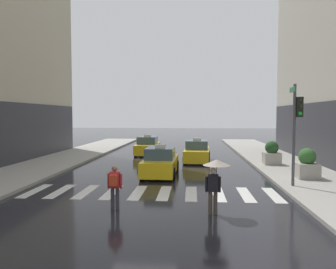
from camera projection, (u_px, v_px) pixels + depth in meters
name	position (u px, v px, depth m)	size (l,w,h in m)	color
ground_plane	(141.00, 213.00, 11.67)	(160.00, 160.00, 0.00)	black
crosswalk_markings	(151.00, 193.00, 14.65)	(11.30, 2.80, 0.01)	silver
traffic_light_pole	(296.00, 120.00, 15.27)	(0.44, 0.84, 4.80)	#47474C
taxi_lead	(161.00, 163.00, 19.07)	(2.02, 4.58, 1.80)	yellow
taxi_second	(197.00, 152.00, 24.55)	(2.10, 4.62, 1.80)	yellow
taxi_third	(148.00, 146.00, 29.04)	(1.96, 4.55, 1.80)	yellow
pedestrian_with_umbrella	(215.00, 172.00, 11.37)	(0.96, 0.96, 1.94)	#473D33
pedestrian_with_backpack	(115.00, 184.00, 11.92)	(0.55, 0.43, 1.65)	#333338
planter_near_corner	(307.00, 165.00, 17.31)	(1.10, 1.10, 1.60)	#A8A399
planter_mid_block	(272.00, 154.00, 22.22)	(1.10, 1.10, 1.60)	#A8A399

